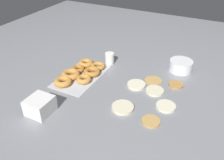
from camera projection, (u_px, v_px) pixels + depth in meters
The scene contains 12 objects.
ground_plane at pixel (126, 90), 1.36m from camera, with size 3.00×3.00×0.00m, color gray.
pancake_0 at pixel (151, 121), 1.13m from camera, with size 0.09×0.09×0.01m, color tan.
pancake_1 at pixel (153, 80), 1.44m from camera, with size 0.10×0.10×0.01m, color tan.
pancake_2 at pixel (166, 106), 1.23m from camera, with size 0.10×0.10×0.01m, color beige.
pancake_3 at pixel (176, 85), 1.40m from camera, with size 0.09×0.09×0.01m, color #B27F42.
pancake_4 at pixel (155, 91), 1.34m from camera, with size 0.10×0.10×0.01m, color beige.
pancake_5 at pixel (123, 107), 1.22m from camera, with size 0.11×0.11×0.02m, color beige.
pancake_6 at pixel (136, 85), 1.39m from camera, with size 0.11×0.11×0.01m, color beige.
donut_tray at pixel (81, 73), 1.48m from camera, with size 0.38×0.22×0.04m.
batter_bowl at pixel (181, 66), 1.53m from camera, with size 0.15×0.15×0.07m.
container_stack at pixel (40, 106), 1.18m from camera, with size 0.12×0.12×0.08m.
paper_cup at pixel (110, 58), 1.61m from camera, with size 0.06×0.06×0.08m.
Camera 1 is at (1.03, 0.43, 0.78)m, focal length 38.00 mm.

